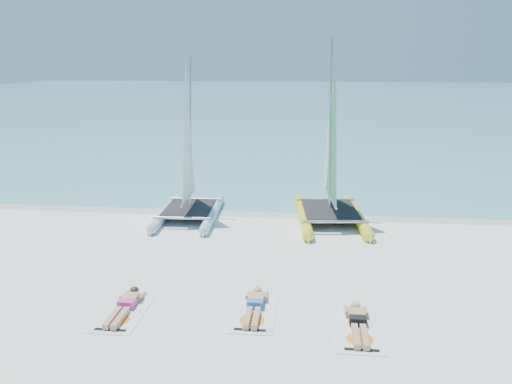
{
  "coord_description": "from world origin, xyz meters",
  "views": [
    {
      "loc": [
        1.4,
        -12.61,
        5.64
      ],
      "look_at": [
        -0.08,
        1.2,
        1.94
      ],
      "focal_mm": 35.0,
      "sensor_mm": 36.0,
      "label": 1
    }
  ],
  "objects_px": {
    "catamaran_blue": "(188,170)",
    "towel_c": "(358,331)",
    "sunbather_a": "(125,305)",
    "towel_b": "(254,313)",
    "towel_a": "(123,313)",
    "sunbather_b": "(255,305)",
    "catamaran_yellow": "(330,161)",
    "sunbather_c": "(358,322)"
  },
  "relations": [
    {
      "from": "sunbather_b",
      "to": "towel_c",
      "type": "distance_m",
      "value": 2.43
    },
    {
      "from": "sunbather_a",
      "to": "towel_c",
      "type": "bearing_deg",
      "value": -4.25
    },
    {
      "from": "sunbather_b",
      "to": "sunbather_c",
      "type": "relative_size",
      "value": 1.0
    },
    {
      "from": "towel_a",
      "to": "sunbather_c",
      "type": "bearing_deg",
      "value": -0.11
    },
    {
      "from": "catamaran_yellow",
      "to": "sunbather_c",
      "type": "bearing_deg",
      "value": -92.59
    },
    {
      "from": "sunbather_b",
      "to": "towel_c",
      "type": "relative_size",
      "value": 0.93
    },
    {
      "from": "catamaran_yellow",
      "to": "sunbather_a",
      "type": "height_order",
      "value": "catamaran_yellow"
    },
    {
      "from": "sunbather_a",
      "to": "towel_b",
      "type": "bearing_deg",
      "value": 2.39
    },
    {
      "from": "towel_b",
      "to": "sunbather_b",
      "type": "xyz_separation_m",
      "value": [
        0.0,
        0.19,
        0.11
      ]
    },
    {
      "from": "towel_b",
      "to": "sunbather_b",
      "type": "relative_size",
      "value": 1.07
    },
    {
      "from": "sunbather_a",
      "to": "towel_b",
      "type": "distance_m",
      "value": 3.0
    },
    {
      "from": "towel_b",
      "to": "sunbather_c",
      "type": "relative_size",
      "value": 1.07
    },
    {
      "from": "catamaran_yellow",
      "to": "towel_a",
      "type": "xyz_separation_m",
      "value": [
        -4.92,
        -7.89,
        -2.07
      ]
    },
    {
      "from": "sunbather_a",
      "to": "towel_b",
      "type": "height_order",
      "value": "sunbather_a"
    },
    {
      "from": "catamaran_yellow",
      "to": "towel_a",
      "type": "bearing_deg",
      "value": -127.36
    },
    {
      "from": "towel_b",
      "to": "towel_a",
      "type": "bearing_deg",
      "value": -173.95
    },
    {
      "from": "catamaran_yellow",
      "to": "sunbather_a",
      "type": "relative_size",
      "value": 3.83
    },
    {
      "from": "towel_b",
      "to": "sunbather_a",
      "type": "bearing_deg",
      "value": -177.61
    },
    {
      "from": "towel_c",
      "to": "sunbather_c",
      "type": "distance_m",
      "value": 0.22
    },
    {
      "from": "towel_b",
      "to": "towel_c",
      "type": "relative_size",
      "value": 1.0
    },
    {
      "from": "catamaran_blue",
      "to": "catamaran_yellow",
      "type": "bearing_deg",
      "value": 4.21
    },
    {
      "from": "catamaran_yellow",
      "to": "catamaran_blue",
      "type": "bearing_deg",
      "value": -179.03
    },
    {
      "from": "towel_b",
      "to": "catamaran_blue",
      "type": "bearing_deg",
      "value": 114.36
    },
    {
      "from": "towel_a",
      "to": "towel_b",
      "type": "distance_m",
      "value": 3.01
    },
    {
      "from": "towel_c",
      "to": "towel_a",
      "type": "bearing_deg",
      "value": 177.82
    },
    {
      "from": "towel_a",
      "to": "sunbather_b",
      "type": "xyz_separation_m",
      "value": [
        2.99,
        0.51,
        0.11
      ]
    },
    {
      "from": "catamaran_blue",
      "to": "towel_b",
      "type": "xyz_separation_m",
      "value": [
        3.17,
        -7.0,
        -1.77
      ]
    },
    {
      "from": "towel_a",
      "to": "towel_c",
      "type": "height_order",
      "value": "same"
    },
    {
      "from": "sunbather_a",
      "to": "towel_b",
      "type": "relative_size",
      "value": 0.93
    },
    {
      "from": "catamaran_yellow",
      "to": "sunbather_b",
      "type": "height_order",
      "value": "catamaran_yellow"
    },
    {
      "from": "catamaran_blue",
      "to": "sunbather_a",
      "type": "relative_size",
      "value": 3.45
    },
    {
      "from": "catamaran_yellow",
      "to": "sunbather_c",
      "type": "height_order",
      "value": "catamaran_yellow"
    },
    {
      "from": "catamaran_yellow",
      "to": "towel_b",
      "type": "xyz_separation_m",
      "value": [
        -1.93,
        -7.57,
        -2.07
      ]
    },
    {
      "from": "towel_a",
      "to": "catamaran_yellow",
      "type": "bearing_deg",
      "value": 58.06
    },
    {
      "from": "catamaran_blue",
      "to": "towel_a",
      "type": "distance_m",
      "value": 7.53
    },
    {
      "from": "catamaran_blue",
      "to": "towel_c",
      "type": "relative_size",
      "value": 3.22
    },
    {
      "from": "catamaran_yellow",
      "to": "towel_b",
      "type": "height_order",
      "value": "catamaran_yellow"
    },
    {
      "from": "towel_c",
      "to": "sunbather_c",
      "type": "bearing_deg",
      "value": 90.0
    },
    {
      "from": "catamaran_blue",
      "to": "sunbather_a",
      "type": "bearing_deg",
      "value": -90.73
    },
    {
      "from": "towel_a",
      "to": "sunbather_a",
      "type": "relative_size",
      "value": 1.07
    },
    {
      "from": "catamaran_blue",
      "to": "sunbather_b",
      "type": "xyz_separation_m",
      "value": [
        3.17,
        -6.81,
        -1.66
      ]
    },
    {
      "from": "catamaran_yellow",
      "to": "sunbather_b",
      "type": "bearing_deg",
      "value": -110.05
    }
  ]
}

